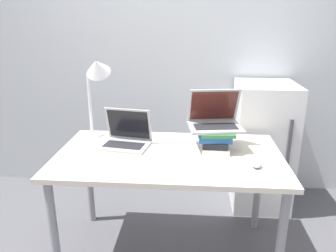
{
  "coord_description": "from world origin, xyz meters",
  "views": [
    {
      "loc": [
        0.14,
        -1.46,
        1.52
      ],
      "look_at": [
        -0.01,
        0.39,
        0.91
      ],
      "focal_mm": 35.0,
      "sensor_mm": 36.0,
      "label": 1
    }
  ],
  "objects_px": {
    "wireless_keyboard": "(215,167)",
    "desk_lamp": "(96,76)",
    "mini_fridge": "(262,146)",
    "laptop_left": "(126,138)",
    "book_stack": "(215,138)",
    "laptop_on_books": "(215,120)",
    "mouse": "(256,163)"
  },
  "relations": [
    {
      "from": "wireless_keyboard",
      "to": "desk_lamp",
      "type": "height_order",
      "value": "desk_lamp"
    },
    {
      "from": "mini_fridge",
      "to": "laptop_left",
      "type": "bearing_deg",
      "value": -149.87
    },
    {
      "from": "book_stack",
      "to": "mini_fridge",
      "type": "xyz_separation_m",
      "value": [
        0.43,
        0.61,
        -0.28
      ]
    },
    {
      "from": "mini_fridge",
      "to": "wireless_keyboard",
      "type": "bearing_deg",
      "value": -116.65
    },
    {
      "from": "wireless_keyboard",
      "to": "mini_fridge",
      "type": "height_order",
      "value": "mini_fridge"
    },
    {
      "from": "wireless_keyboard",
      "to": "laptop_left",
      "type": "bearing_deg",
      "value": 151.77
    },
    {
      "from": "book_stack",
      "to": "laptop_on_books",
      "type": "xyz_separation_m",
      "value": [
        -0.0,
        0.04,
        0.11
      ]
    },
    {
      "from": "wireless_keyboard",
      "to": "mouse",
      "type": "xyz_separation_m",
      "value": [
        0.23,
        0.04,
        0.01
      ]
    },
    {
      "from": "mini_fridge",
      "to": "mouse",
      "type": "bearing_deg",
      "value": -104.2
    },
    {
      "from": "wireless_keyboard",
      "to": "mini_fridge",
      "type": "bearing_deg",
      "value": 63.35
    },
    {
      "from": "wireless_keyboard",
      "to": "mouse",
      "type": "distance_m",
      "value": 0.23
    },
    {
      "from": "book_stack",
      "to": "mini_fridge",
      "type": "distance_m",
      "value": 0.8
    },
    {
      "from": "wireless_keyboard",
      "to": "mini_fridge",
      "type": "xyz_separation_m",
      "value": [
        0.45,
        0.89,
        -0.21
      ]
    },
    {
      "from": "wireless_keyboard",
      "to": "mini_fridge",
      "type": "relative_size",
      "value": 0.31
    },
    {
      "from": "wireless_keyboard",
      "to": "book_stack",
      "type": "bearing_deg",
      "value": 87.51
    },
    {
      "from": "mini_fridge",
      "to": "desk_lamp",
      "type": "bearing_deg",
      "value": -159.17
    },
    {
      "from": "laptop_on_books",
      "to": "mini_fridge",
      "type": "distance_m",
      "value": 0.82
    },
    {
      "from": "laptop_left",
      "to": "book_stack",
      "type": "height_order",
      "value": "laptop_left"
    },
    {
      "from": "laptop_left",
      "to": "wireless_keyboard",
      "type": "height_order",
      "value": "laptop_left"
    },
    {
      "from": "book_stack",
      "to": "desk_lamp",
      "type": "height_order",
      "value": "desk_lamp"
    },
    {
      "from": "laptop_on_books",
      "to": "wireless_keyboard",
      "type": "height_order",
      "value": "laptop_on_books"
    },
    {
      "from": "book_stack",
      "to": "mini_fridge",
      "type": "bearing_deg",
      "value": 54.45
    },
    {
      "from": "laptop_on_books",
      "to": "mouse",
      "type": "height_order",
      "value": "laptop_on_books"
    },
    {
      "from": "book_stack",
      "to": "mouse",
      "type": "xyz_separation_m",
      "value": [
        0.22,
        -0.25,
        -0.05
      ]
    },
    {
      "from": "book_stack",
      "to": "wireless_keyboard",
      "type": "bearing_deg",
      "value": -92.49
    },
    {
      "from": "book_stack",
      "to": "laptop_on_books",
      "type": "height_order",
      "value": "laptop_on_books"
    },
    {
      "from": "book_stack",
      "to": "wireless_keyboard",
      "type": "distance_m",
      "value": 0.29
    },
    {
      "from": "desk_lamp",
      "to": "mini_fridge",
      "type": "height_order",
      "value": "desk_lamp"
    },
    {
      "from": "mini_fridge",
      "to": "book_stack",
      "type": "bearing_deg",
      "value": -125.55
    },
    {
      "from": "book_stack",
      "to": "wireless_keyboard",
      "type": "height_order",
      "value": "book_stack"
    },
    {
      "from": "mouse",
      "to": "book_stack",
      "type": "bearing_deg",
      "value": 131.52
    },
    {
      "from": "desk_lamp",
      "to": "laptop_left",
      "type": "bearing_deg",
      "value": -30.7
    }
  ]
}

